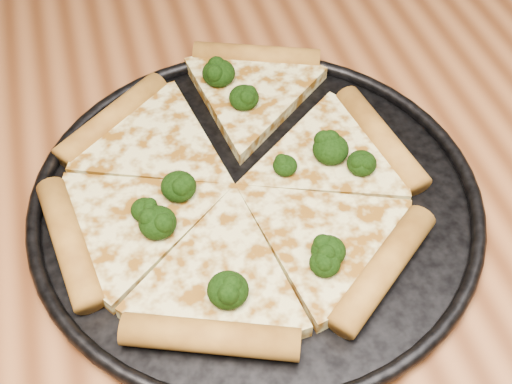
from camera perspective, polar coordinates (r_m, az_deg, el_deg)
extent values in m
cube|color=brown|center=(0.55, -3.76, -9.01)|extent=(1.20, 0.90, 0.04)
cube|color=brown|center=(1.23, 17.99, 2.94)|extent=(0.06, 0.06, 0.71)
cylinder|color=black|center=(0.58, 0.00, -0.83)|extent=(0.37, 0.37, 0.01)
torus|color=black|center=(0.58, 0.00, -0.39)|extent=(0.39, 0.39, 0.01)
cylinder|color=#B87E2E|center=(0.63, 10.44, 4.49)|extent=(0.04, 0.13, 0.02)
cylinder|color=#B87E2E|center=(0.71, 0.06, 11.34)|extent=(0.13, 0.07, 0.02)
cylinder|color=#B87E2E|center=(0.65, -11.97, 6.07)|extent=(0.12, 0.10, 0.02)
cylinder|color=#B87E2E|center=(0.56, -15.45, -4.05)|extent=(0.04, 0.13, 0.02)
cylinder|color=#B87E2E|center=(0.50, -3.86, -12.04)|extent=(0.13, 0.07, 0.02)
cylinder|color=#B87E2E|center=(0.53, 10.68, -6.35)|extent=(0.12, 0.10, 0.02)
ellipsoid|color=black|center=(0.52, 5.81, -5.96)|extent=(0.02, 0.02, 0.02)
ellipsoid|color=black|center=(0.54, -8.28, -2.56)|extent=(0.03, 0.03, 0.02)
ellipsoid|color=black|center=(0.57, -6.53, 0.47)|extent=(0.03, 0.03, 0.02)
ellipsoid|color=black|center=(0.56, -9.36, -1.49)|extent=(0.02, 0.02, 0.02)
ellipsoid|color=black|center=(0.52, 6.10, -4.96)|extent=(0.03, 0.03, 0.02)
ellipsoid|color=black|center=(0.58, 2.46, 2.23)|extent=(0.02, 0.02, 0.02)
ellipsoid|color=black|center=(0.59, 6.30, 3.60)|extent=(0.03, 0.03, 0.02)
ellipsoid|color=black|center=(0.59, 8.87, 2.41)|extent=(0.03, 0.03, 0.02)
ellipsoid|color=black|center=(0.50, -2.37, -8.23)|extent=(0.03, 0.03, 0.02)
ellipsoid|color=black|center=(0.67, -3.16, 9.95)|extent=(0.03, 0.03, 0.02)
ellipsoid|color=black|center=(0.64, -1.02, 7.94)|extent=(0.03, 0.03, 0.02)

